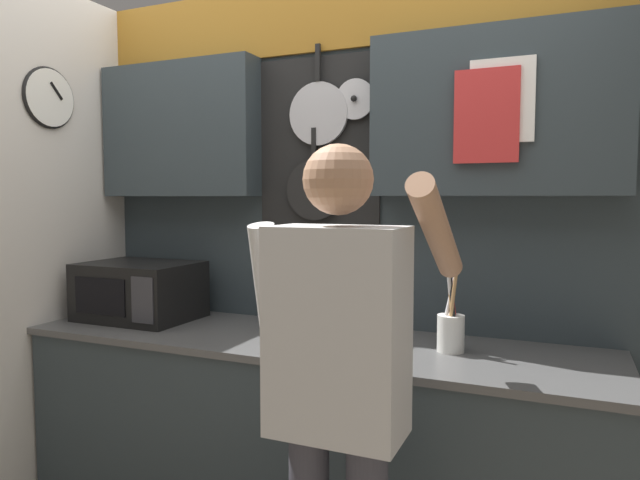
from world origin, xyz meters
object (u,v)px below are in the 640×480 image
at_px(knife_block, 300,311).
at_px(person, 339,376).
at_px(microwave, 140,291).
at_px(utensil_crock, 451,328).

xyz_separation_m(knife_block, person, (0.45, -0.68, -0.03)).
xyz_separation_m(microwave, person, (1.31, -0.68, -0.06)).
distance_m(utensil_crock, person, 0.71).
height_order(microwave, utensil_crock, utensil_crock).
relative_size(microwave, utensil_crock, 1.56).
height_order(knife_block, utensil_crock, utensil_crock).
bearing_deg(knife_block, microwave, -179.97).
distance_m(microwave, knife_block, 0.86).
bearing_deg(person, knife_block, 123.21).
bearing_deg(microwave, knife_block, 0.03).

